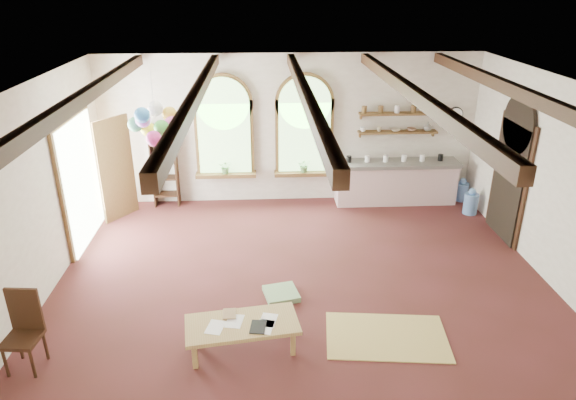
{
  "coord_description": "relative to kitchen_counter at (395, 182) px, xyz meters",
  "views": [
    {
      "loc": [
        -0.63,
        -7.14,
        4.56
      ],
      "look_at": [
        -0.2,
        0.6,
        1.22
      ],
      "focal_mm": 32.0,
      "sensor_mm": 36.0,
      "label": 1
    }
  ],
  "objects": [
    {
      "name": "floor",
      "position": [
        -2.3,
        -3.2,
        -0.48
      ],
      "size": [
        8.0,
        8.0,
        0.0
      ],
      "primitive_type": "plane",
      "color": "#552324",
      "rests_on": "ground"
    },
    {
      "name": "ceiling_beams",
      "position": [
        -2.3,
        -3.2,
        2.62
      ],
      "size": [
        6.2,
        6.8,
        0.18
      ],
      "primitive_type": null,
      "color": "#351D11",
      "rests_on": "ceiling"
    },
    {
      "name": "window_left",
      "position": [
        -3.7,
        0.23,
        1.16
      ],
      "size": [
        1.3,
        0.28,
        2.2
      ],
      "color": "brown",
      "rests_on": "floor"
    },
    {
      "name": "window_right",
      "position": [
        -2.0,
        0.23,
        1.16
      ],
      "size": [
        1.3,
        0.28,
        2.2
      ],
      "color": "brown",
      "rests_on": "floor"
    },
    {
      "name": "left_doorway",
      "position": [
        -6.25,
        -1.4,
        0.67
      ],
      "size": [
        0.1,
        1.9,
        2.5
      ],
      "primitive_type": "cube",
      "color": "brown",
      "rests_on": "floor"
    },
    {
      "name": "right_doorway",
      "position": [
        1.65,
        -1.7,
        0.62
      ],
      "size": [
        0.1,
        1.3,
        2.4
      ],
      "primitive_type": "cube",
      "color": "black",
      "rests_on": "floor"
    },
    {
      "name": "kitchen_counter",
      "position": [
        0.0,
        0.0,
        0.0
      ],
      "size": [
        2.68,
        0.62,
        0.94
      ],
      "color": "beige",
      "rests_on": "floor"
    },
    {
      "name": "wall_shelf_lower",
      "position": [
        0.0,
        0.18,
        1.07
      ],
      "size": [
        1.7,
        0.24,
        0.04
      ],
      "primitive_type": "cube",
      "color": "brown",
      "rests_on": "wall_back"
    },
    {
      "name": "wall_shelf_upper",
      "position": [
        0.0,
        0.18,
        1.47
      ],
      "size": [
        1.7,
        0.24,
        0.04
      ],
      "primitive_type": "cube",
      "color": "brown",
      "rests_on": "wall_back"
    },
    {
      "name": "wall_clock",
      "position": [
        1.25,
        0.25,
        1.42
      ],
      "size": [
        0.32,
        0.04,
        0.32
      ],
      "primitive_type": "cylinder",
      "rotation": [
        1.57,
        0.0,
        0.0
      ],
      "color": "black",
      "rests_on": "wall_back"
    },
    {
      "name": "bookshelf",
      "position": [
        -5.0,
        0.12,
        0.42
      ],
      "size": [
        0.53,
        0.32,
        1.8
      ],
      "color": "#351D11",
      "rests_on": "floor"
    },
    {
      "name": "coffee_table",
      "position": [
        -3.23,
        -4.79,
        -0.1
      ],
      "size": [
        1.56,
        0.88,
        0.42
      ],
      "color": "#A9894D",
      "rests_on": "floor"
    },
    {
      "name": "side_chair",
      "position": [
        -5.95,
        -4.98,
        -0.17
      ],
      "size": [
        0.46,
        0.46,
        1.06
      ],
      "color": "#351D11",
      "rests_on": "floor"
    },
    {
      "name": "floor_mat",
      "position": [
        -1.25,
        -4.65,
        -0.47
      ],
      "size": [
        1.76,
        1.2,
        0.02
      ],
      "primitive_type": "cube",
      "rotation": [
        0.0,
        0.0,
        -0.11
      ],
      "color": "tan",
      "rests_on": "floor"
    },
    {
      "name": "floor_cushion",
      "position": [
        -2.66,
        -3.58,
        -0.43
      ],
      "size": [
        0.6,
        0.6,
        0.09
      ],
      "primitive_type": "cube",
      "rotation": [
        0.0,
        0.0,
        0.22
      ],
      "color": "#7CA270",
      "rests_on": "floor"
    },
    {
      "name": "water_jug_a",
      "position": [
        1.45,
        -0.7,
        -0.23
      ],
      "size": [
        0.29,
        0.29,
        0.57
      ],
      "color": "#618ECF",
      "rests_on": "floor"
    },
    {
      "name": "water_jug_b",
      "position": [
        1.52,
        0.0,
        -0.25
      ],
      "size": [
        0.27,
        0.27,
        0.53
      ],
      "color": "#618ECF",
      "rests_on": "floor"
    },
    {
      "name": "balloon_cluster",
      "position": [
        -4.71,
        -1.79,
        1.85
      ],
      "size": [
        0.88,
        0.94,
        1.16
      ],
      "color": "white",
      "rests_on": "floor"
    },
    {
      "name": "table_book",
      "position": [
        -3.49,
        -4.6,
        -0.04
      ],
      "size": [
        0.18,
        0.26,
        0.02
      ],
      "primitive_type": "imported",
      "rotation": [
        0.0,
        0.0,
        0.04
      ],
      "color": "olive",
      "rests_on": "coffee_table"
    },
    {
      "name": "tablet",
      "position": [
        -3.02,
        -4.89,
        -0.05
      ],
      "size": [
        0.23,
        0.31,
        0.01
      ],
      "primitive_type": "cube",
      "rotation": [
        0.0,
        0.0,
        -0.13
      ],
      "color": "black",
      "rests_on": "coffee_table"
    },
    {
      "name": "potted_plant_left",
      "position": [
        -3.7,
        0.12,
        0.37
      ],
      "size": [
        0.27,
        0.23,
        0.3
      ],
      "primitive_type": "imported",
      "color": "#598C4C",
      "rests_on": "window_left"
    },
    {
      "name": "potted_plant_right",
      "position": [
        -2.0,
        0.12,
        0.37
      ],
      "size": [
        0.27,
        0.23,
        0.3
      ],
      "primitive_type": "imported",
      "color": "#598C4C",
      "rests_on": "window_right"
    },
    {
      "name": "shelf_cup_a",
      "position": [
        -0.75,
        0.18,
        1.14
      ],
      "size": [
        0.12,
        0.1,
        0.1
      ],
      "primitive_type": "imported",
      "color": "white",
      "rests_on": "wall_shelf_lower"
    },
    {
      "name": "shelf_cup_b",
      "position": [
        -0.4,
        0.18,
        1.14
      ],
      "size": [
        0.1,
        0.1,
        0.09
      ],
      "primitive_type": "imported",
      "color": "beige",
      "rests_on": "wall_shelf_lower"
    },
    {
      "name": "shelf_bowl_a",
      "position": [
        -0.05,
        0.18,
        1.12
      ],
      "size": [
        0.22,
        0.22,
        0.05
      ],
      "primitive_type": "imported",
      "color": "beige",
      "rests_on": "wall_shelf_lower"
    },
    {
      "name": "shelf_bowl_b",
      "position": [
        0.3,
        0.18,
        1.12
      ],
      "size": [
        0.2,
        0.2,
        0.06
      ],
      "primitive_type": "imported",
      "color": "#8C664C",
      "rests_on": "wall_shelf_lower"
    },
    {
      "name": "shelf_vase",
      "position": [
        0.65,
        0.18,
        1.19
      ],
      "size": [
        0.18,
        0.18,
        0.19
      ],
      "primitive_type": "imported",
      "color": "slate",
      "rests_on": "wall_shelf_lower"
    }
  ]
}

